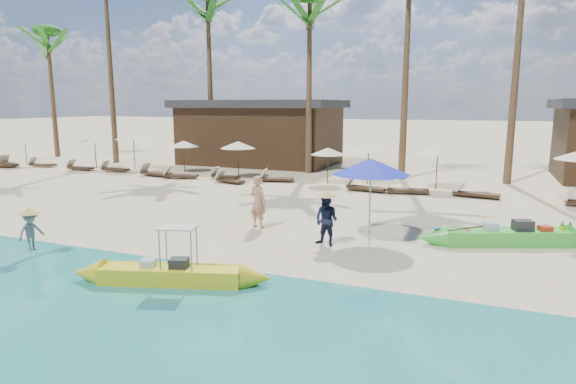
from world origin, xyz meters
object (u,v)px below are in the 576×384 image
at_px(tourist, 258,202).
at_px(blue_umbrella, 371,167).
at_px(green_canoe, 506,236).
at_px(yellow_canoe, 171,274).

height_order(tourist, blue_umbrella, blue_umbrella).
distance_m(green_canoe, tourist, 7.59).
bearing_deg(blue_umbrella, tourist, 178.48).
height_order(yellow_canoe, tourist, tourist).
distance_m(green_canoe, yellow_canoe, 9.50).
relative_size(yellow_canoe, tourist, 2.87).
xyz_separation_m(green_canoe, yellow_canoe, (-7.17, -6.23, -0.03)).
height_order(green_canoe, tourist, tourist).
height_order(yellow_canoe, blue_umbrella, blue_umbrella).
relative_size(green_canoe, tourist, 3.14).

